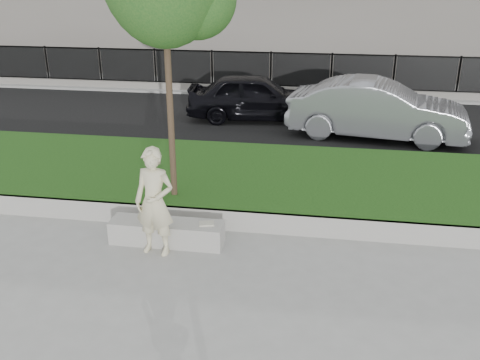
% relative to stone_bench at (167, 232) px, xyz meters
% --- Properties ---
extents(ground, '(90.00, 90.00, 0.00)m').
position_rel_stone_bench_xyz_m(ground, '(1.21, -0.40, -0.20)').
color(ground, gray).
rests_on(ground, ground).
extents(grass_bank, '(34.00, 4.00, 0.40)m').
position_rel_stone_bench_xyz_m(grass_bank, '(1.21, 2.60, -0.00)').
color(grass_bank, '#0F360D').
rests_on(grass_bank, ground).
extents(grass_kerb, '(34.00, 0.08, 0.40)m').
position_rel_stone_bench_xyz_m(grass_kerb, '(1.21, 0.64, -0.00)').
color(grass_kerb, gray).
rests_on(grass_kerb, ground).
extents(street, '(34.00, 7.00, 0.04)m').
position_rel_stone_bench_xyz_m(street, '(1.21, 8.10, -0.18)').
color(street, black).
rests_on(street, ground).
extents(far_pavement, '(34.00, 3.00, 0.12)m').
position_rel_stone_bench_xyz_m(far_pavement, '(1.21, 12.60, -0.14)').
color(far_pavement, gray).
rests_on(far_pavement, ground).
extents(iron_fence, '(32.00, 0.30, 1.50)m').
position_rel_stone_bench_xyz_m(iron_fence, '(1.21, 11.60, 0.34)').
color(iron_fence, slate).
rests_on(iron_fence, far_pavement).
extents(stone_bench, '(1.99, 0.50, 0.41)m').
position_rel_stone_bench_xyz_m(stone_bench, '(0.00, 0.00, 0.00)').
color(stone_bench, gray).
rests_on(stone_bench, ground).
extents(man, '(0.73, 0.53, 1.87)m').
position_rel_stone_bench_xyz_m(man, '(-0.08, -0.34, 0.73)').
color(man, beige).
rests_on(man, ground).
extents(book, '(0.29, 0.24, 0.03)m').
position_rel_stone_bench_xyz_m(book, '(0.71, 0.02, 0.22)').
color(book, beige).
rests_on(book, stone_bench).
extents(car_dark, '(4.33, 2.08, 1.43)m').
position_rel_stone_bench_xyz_m(car_dark, '(0.50, 8.11, 0.55)').
color(car_dark, black).
rests_on(car_dark, street).
extents(car_silver, '(5.05, 2.40, 1.60)m').
position_rel_stone_bench_xyz_m(car_silver, '(4.06, 6.77, 0.64)').
color(car_silver, gray).
rests_on(car_silver, street).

